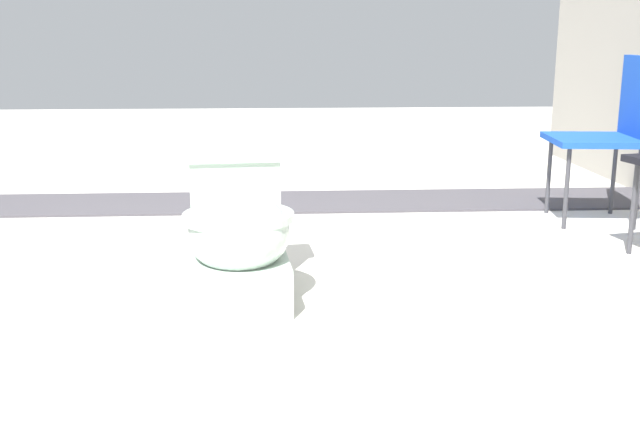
# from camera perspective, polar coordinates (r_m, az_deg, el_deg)

# --- Properties ---
(ground_plane) EXTENTS (14.00, 14.00, 0.00)m
(ground_plane) POSITION_cam_1_polar(r_m,az_deg,el_deg) (3.05, -11.05, -4.64)
(ground_plane) COLOR beige
(gravel_strip) EXTENTS (0.56, 8.00, 0.01)m
(gravel_strip) POSITION_cam_1_polar(r_m,az_deg,el_deg) (4.27, -2.12, 0.89)
(gravel_strip) COLOR #423F44
(gravel_strip) RESTS_ON ground
(toilet) EXTENTS (0.66, 0.43, 0.52)m
(toilet) POSITION_cam_1_polar(r_m,az_deg,el_deg) (2.74, -6.27, -1.72)
(toilet) COLOR #B2C6B7
(toilet) RESTS_ON ground
(folding_chair_left) EXTENTS (0.48, 0.48, 0.83)m
(folding_chair_left) POSITION_cam_1_polar(r_m,az_deg,el_deg) (4.05, 21.65, 6.53)
(folding_chair_left) COLOR #1947B2
(folding_chair_left) RESTS_ON ground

